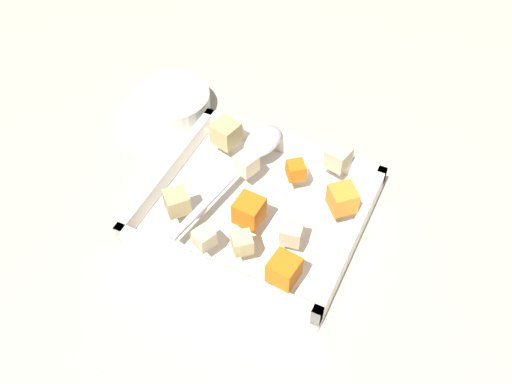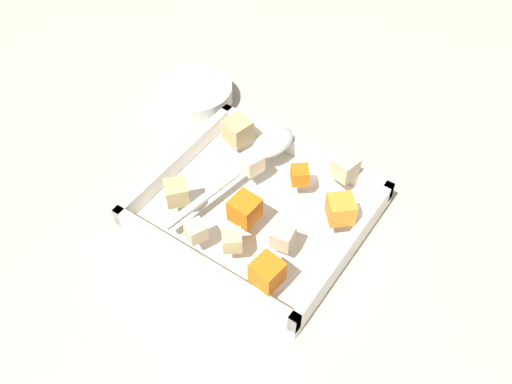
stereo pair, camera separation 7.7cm
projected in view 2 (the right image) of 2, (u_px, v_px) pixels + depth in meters
ground_plane at (243, 221)px, 0.81m from camera, size 4.00×4.00×0.00m
baking_dish at (256, 211)px, 0.81m from camera, size 0.29×0.25×0.04m
carrot_chunk_mid_left at (300, 175)px, 0.79m from camera, size 0.03×0.03×0.02m
carrot_chunk_far_right at (341, 209)px, 0.75m from camera, size 0.05×0.05×0.03m
carrot_chunk_near_left at (245, 209)px, 0.75m from camera, size 0.04×0.04×0.03m
carrot_chunk_corner_sw at (267, 272)px, 0.69m from camera, size 0.04×0.04×0.03m
potato_chunk_corner_nw at (345, 167)px, 0.80m from camera, size 0.04×0.04×0.03m
potato_chunk_corner_se at (238, 130)px, 0.84m from camera, size 0.04×0.04×0.03m
potato_chunk_under_handle at (283, 237)px, 0.73m from camera, size 0.03×0.03×0.03m
potato_chunk_near_spoon at (176, 192)px, 0.77m from camera, size 0.04×0.04×0.03m
potato_chunk_mid_right at (196, 231)px, 0.73m from camera, size 0.03×0.03×0.02m
potato_chunk_front_center at (252, 163)px, 0.80m from camera, size 0.03×0.03×0.03m
potato_chunk_far_left at (232, 240)px, 0.72m from camera, size 0.03×0.03×0.02m
serving_spoon at (266, 148)px, 0.83m from camera, size 0.06×0.24×0.02m
small_prep_bowl at (196, 95)px, 0.95m from camera, size 0.12×0.12×0.04m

